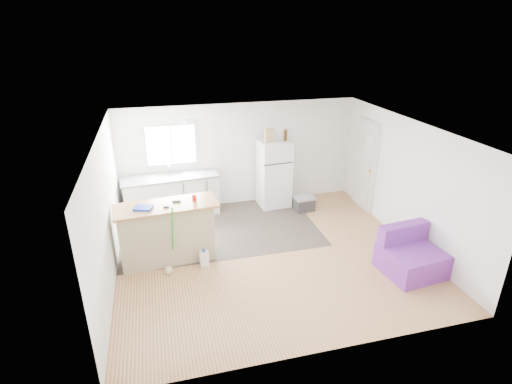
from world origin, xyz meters
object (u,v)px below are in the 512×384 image
at_px(kitchen_cabinets, 172,196).
at_px(purple_seat, 410,256).
at_px(blue_tray, 143,208).
at_px(refrigerator, 274,174).
at_px(cooler, 304,203).
at_px(peninsula, 167,232).
at_px(red_cup, 194,198).
at_px(bottle_left, 285,136).
at_px(mop, 170,260).
at_px(cleaner_jug, 204,258).
at_px(cardboard_box, 269,135).
at_px(bottle_right, 286,135).

xyz_separation_m(kitchen_cabinets, purple_seat, (3.87, -3.28, -0.19)).
distance_m(purple_seat, blue_tray, 4.69).
xyz_separation_m(refrigerator, purple_seat, (1.50, -3.27, -0.50)).
bearing_deg(cooler, refrigerator, 134.48).
distance_m(peninsula, blue_tray, 0.67).
height_order(refrigerator, red_cup, refrigerator).
distance_m(red_cup, bottle_left, 2.88).
xyz_separation_m(mop, red_cup, (0.53, 0.48, 0.93)).
bearing_deg(blue_tray, cooler, 21.82).
xyz_separation_m(cleaner_jug, cardboard_box, (1.81, 2.16, 1.58)).
relative_size(mop, blue_tray, 4.24).
distance_m(cooler, blue_tray, 3.90).
relative_size(cleaner_jug, cardboard_box, 1.13).
distance_m(mop, red_cup, 1.17).
bearing_deg(red_cup, mop, -137.92).
relative_size(peninsula, blue_tray, 6.14).
xyz_separation_m(mop, cardboard_box, (2.41, 2.21, 1.50)).
bearing_deg(cooler, purple_seat, -77.78).
bearing_deg(cardboard_box, mop, -137.50).
height_order(blue_tray, bottle_right, bottle_right).
xyz_separation_m(kitchen_cabinets, red_cup, (0.35, -1.81, 0.68)).
bearing_deg(cleaner_jug, bottle_left, 38.42).
relative_size(cooler, purple_seat, 0.47).
bearing_deg(bottle_right, cleaner_jug, -134.94).
xyz_separation_m(blue_tray, bottle_right, (3.17, 1.91, 0.58)).
relative_size(kitchen_cabinets, cooler, 4.45).
distance_m(bottle_left, bottle_right, 0.08).
bearing_deg(peninsula, cardboard_box, 31.48).
bearing_deg(cooler, cleaner_jug, -151.86).
relative_size(cardboard_box, bottle_right, 1.20).
distance_m(cleaner_jug, blue_tray, 1.40).
bearing_deg(cooler, blue_tray, -163.92).
xyz_separation_m(kitchen_cabinets, peninsula, (-0.19, -1.86, 0.08)).
bearing_deg(cooler, bottle_right, 118.54).
height_order(peninsula, cardboard_box, cardboard_box).
bearing_deg(mop, blue_tray, 123.38).
relative_size(peninsula, bottle_left, 7.37).
bearing_deg(red_cup, kitchen_cabinets, 100.90).
relative_size(refrigerator, cardboard_box, 5.26).
distance_m(kitchen_cabinets, cooler, 3.04).
height_order(cooler, cleaner_jug, cooler).
relative_size(peninsula, cleaner_jug, 5.43).
distance_m(purple_seat, bottle_right, 3.77).
xyz_separation_m(peninsula, bottle_left, (2.78, 1.76, 1.14)).
height_order(mop, cardboard_box, cardboard_box).
distance_m(kitchen_cabinets, blue_tray, 2.10).
bearing_deg(peninsula, bottle_right, 28.20).
height_order(cooler, purple_seat, purple_seat).
bearing_deg(red_cup, cleaner_jug, -81.00).
height_order(peninsula, purple_seat, peninsula).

